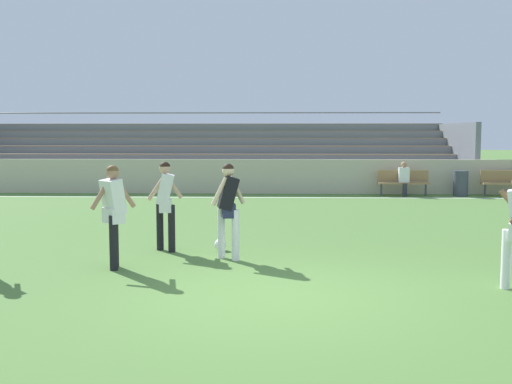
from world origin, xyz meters
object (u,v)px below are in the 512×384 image
at_px(trash_bin, 461,183).
at_px(player_dark_overlapping, 228,203).
at_px(bench_centre_sideline, 507,181).
at_px(bleacher_stand, 203,153).
at_px(spectator_seated, 404,176).
at_px(soccer_ball, 220,245).
at_px(bench_far_right, 403,180).
at_px(player_white_trailing_run, 165,198).
at_px(player_white_dropping_back, 113,207).

xyz_separation_m(trash_bin, player_dark_overlapping, (-7.31, -11.10, 0.54)).
bearing_deg(bench_centre_sideline, player_dark_overlapping, -128.68).
bearing_deg(trash_bin, bleacher_stand, 156.34).
bearing_deg(bench_centre_sideline, bleacher_stand, 159.84).
height_order(bleacher_stand, spectator_seated, bleacher_stand).
xyz_separation_m(bleacher_stand, trash_bin, (9.57, -4.20, -0.94)).
distance_m(player_dark_overlapping, soccer_ball, 1.19).
distance_m(bench_far_right, player_white_trailing_run, 12.36).
height_order(bench_far_right, spectator_seated, spectator_seated).
distance_m(bench_far_right, trash_bin, 2.00).
relative_size(spectator_seated, player_dark_overlapping, 0.73).
distance_m(bleacher_stand, soccer_ball, 14.71).
xyz_separation_m(bench_far_right, player_white_trailing_run, (-6.54, -10.48, 0.44)).
distance_m(bench_centre_sideline, player_white_dropping_back, 16.09).
relative_size(bench_far_right, trash_bin, 2.01).
bearing_deg(bench_centre_sideline, player_white_dropping_back, -131.83).
height_order(bleacher_stand, player_white_trailing_run, bleacher_stand).
bearing_deg(bleacher_stand, soccer_ball, -81.97).
distance_m(trash_bin, player_dark_overlapping, 13.30).
relative_size(bleacher_stand, bench_centre_sideline, 11.88).
distance_m(bench_far_right, soccer_ball, 11.79).
relative_size(player_white_trailing_run, soccer_ball, 7.54).
bearing_deg(bench_far_right, soccer_ball, -118.03).
height_order(bleacher_stand, player_white_dropping_back, bleacher_stand).
bearing_deg(player_white_dropping_back, soccer_ball, 45.39).
xyz_separation_m(bench_far_right, spectator_seated, (0.00, -0.12, 0.16)).
height_order(spectator_seated, soccer_ball, spectator_seated).
distance_m(spectator_seated, player_white_dropping_back, 13.83).
relative_size(trash_bin, player_white_trailing_run, 0.54).
height_order(bench_centre_sideline, player_white_dropping_back, player_white_dropping_back).
distance_m(spectator_seated, player_dark_overlapping, 12.28).
height_order(player_dark_overlapping, player_white_trailing_run, same).
relative_size(player_dark_overlapping, soccer_ball, 7.55).
bearing_deg(player_white_dropping_back, bench_far_right, 59.36).
distance_m(trash_bin, soccer_ball, 12.78).
height_order(bleacher_stand, player_dark_overlapping, bleacher_stand).
bearing_deg(player_white_trailing_run, bleacher_stand, 94.10).
xyz_separation_m(spectator_seated, player_dark_overlapping, (-5.32, -11.06, 0.29)).
bearing_deg(soccer_ball, spectator_seated, 61.70).
relative_size(spectator_seated, player_white_dropping_back, 0.72).
distance_m(bench_centre_sideline, soccer_ball, 13.87).
height_order(bleacher_stand, bench_centre_sideline, bleacher_stand).
bearing_deg(bench_centre_sideline, spectator_seated, -178.17).
bearing_deg(player_white_trailing_run, bench_far_right, 58.03).
bearing_deg(player_dark_overlapping, bench_centre_sideline, 51.32).
bearing_deg(bleacher_stand, trash_bin, -23.66).
relative_size(bench_far_right, player_dark_overlapping, 1.08).
relative_size(bench_far_right, player_white_dropping_back, 1.08).
distance_m(bleacher_stand, player_white_dropping_back, 16.11).
height_order(bench_far_right, player_white_trailing_run, player_white_trailing_run).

